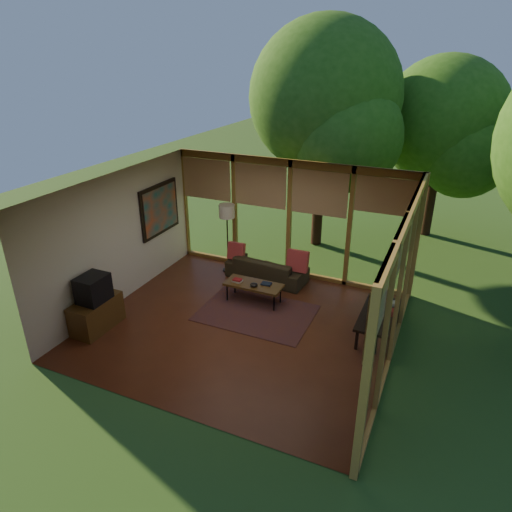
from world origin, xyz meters
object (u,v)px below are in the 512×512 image
at_px(television, 93,289).
at_px(side_console, 378,316).
at_px(media_cabinet, 97,314).
at_px(coffee_table, 254,285).
at_px(floor_lamp, 227,215).
at_px(sofa, 267,268).

height_order(television, side_console, television).
xyz_separation_m(media_cabinet, television, (0.02, 0.00, 0.55)).
bearing_deg(coffee_table, floor_lamp, 136.56).
bearing_deg(floor_lamp, television, -109.05).
bearing_deg(sofa, coffee_table, 102.84).
distance_m(sofa, media_cabinet, 3.83).
relative_size(media_cabinet, side_console, 0.71).
bearing_deg(sofa, television, 60.83).
xyz_separation_m(sofa, television, (-2.12, -3.18, 0.58)).
distance_m(television, coffee_table, 3.14).
distance_m(coffee_table, side_console, 2.58).
bearing_deg(media_cabinet, sofa, 55.99).
xyz_separation_m(television, floor_lamp, (1.11, 3.21, 0.56)).
xyz_separation_m(sofa, floor_lamp, (-1.01, 0.03, 1.14)).
height_order(sofa, floor_lamp, floor_lamp).
bearing_deg(coffee_table, media_cabinet, -137.54).
xyz_separation_m(television, side_console, (4.85, 1.93, -0.44)).
bearing_deg(sofa, side_console, 159.99).
distance_m(sofa, floor_lamp, 1.52).
relative_size(media_cabinet, coffee_table, 0.83).
xyz_separation_m(sofa, side_console, (2.73, -1.25, 0.14)).
xyz_separation_m(floor_lamp, side_console, (3.74, -1.28, -1.00)).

